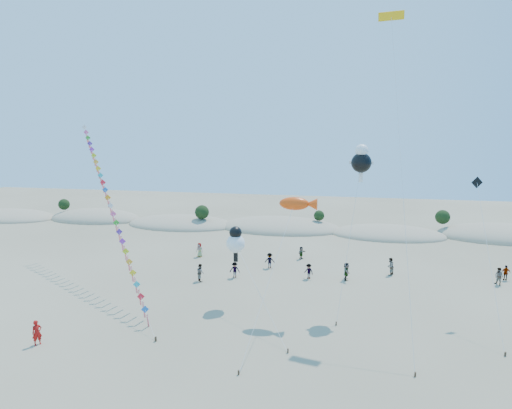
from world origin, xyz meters
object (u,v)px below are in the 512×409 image
Objects in this scene: fish_kite at (298,204)px; kite_train at (108,200)px; parafoil_kite at (392,24)px; flyer_foreground at (37,333)px.

kite_train is at bearing 167.80° from fish_kite.
flyer_foreground is at bearing -151.91° from parafoil_kite.
flyer_foreground is (-17.48, -9.34, -8.27)m from fish_kite.
flyer_foreground is at bearing -82.52° from kite_train.
fish_kite is 0.44× the size of parafoil_kite.
fish_kite is 16.30m from parafoil_kite.
parafoil_kite is (6.93, 3.69, 14.29)m from fish_kite.
parafoil_kite reaches higher than fish_kite.
fish_kite is at bearing -12.20° from kite_train.
flyer_foreground is (1.77, -13.51, -7.35)m from kite_train.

